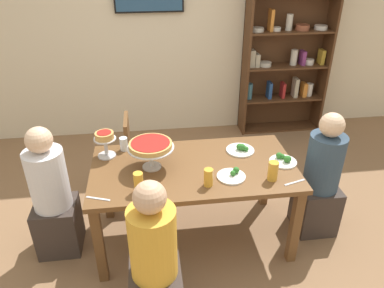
{
  "coord_description": "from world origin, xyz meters",
  "views": [
    {
      "loc": [
        -0.34,
        -2.45,
        2.33
      ],
      "look_at": [
        0.0,
        0.1,
        0.89
      ],
      "focal_mm": 34.28,
      "sensor_mm": 36.0,
      "label": 1
    }
  ],
  "objects_px": {
    "salad_plate_spare": "(284,160)",
    "dining_table": "(194,176)",
    "beer_glass_amber_tall": "(273,171)",
    "diner_head_east": "(320,183)",
    "diner_near_left": "(155,267)",
    "water_glass_clear_near": "(124,144)",
    "chair_far_left": "(140,153)",
    "deep_dish_pizza_stand": "(151,147)",
    "salad_plate_far_diner": "(232,175)",
    "cutlery_fork_near": "(295,182)",
    "beer_glass_amber_spare": "(139,182)",
    "diner_head_west": "(53,201)",
    "bookshelf": "(287,47)",
    "salad_plate_near_diner": "(241,149)",
    "personal_pizza_stand": "(105,139)",
    "beer_glass_amber_short": "(208,177)",
    "cutlery_knife_near": "(98,199)"
  },
  "relations": [
    {
      "from": "bookshelf",
      "to": "beer_glass_amber_spare",
      "type": "relative_size",
      "value": 14.27
    },
    {
      "from": "dining_table",
      "to": "deep_dish_pizza_stand",
      "type": "height_order",
      "value": "deep_dish_pizza_stand"
    },
    {
      "from": "diner_near_left",
      "to": "beer_glass_amber_short",
      "type": "relative_size",
      "value": 8.33
    },
    {
      "from": "beer_glass_amber_tall",
      "to": "diner_head_west",
      "type": "bearing_deg",
      "value": 170.58
    },
    {
      "from": "cutlery_fork_near",
      "to": "beer_glass_amber_tall",
      "type": "bearing_deg",
      "value": 140.88
    },
    {
      "from": "bookshelf",
      "to": "dining_table",
      "type": "bearing_deg",
      "value": -126.17
    },
    {
      "from": "beer_glass_amber_spare",
      "to": "bookshelf",
      "type": "bearing_deg",
      "value": 50.22
    },
    {
      "from": "diner_head_west",
      "to": "chair_far_left",
      "type": "height_order",
      "value": "diner_head_west"
    },
    {
      "from": "chair_far_left",
      "to": "salad_plate_far_diner",
      "type": "bearing_deg",
      "value": 38.74
    },
    {
      "from": "diner_head_east",
      "to": "chair_far_left",
      "type": "height_order",
      "value": "diner_head_east"
    },
    {
      "from": "beer_glass_amber_spare",
      "to": "water_glass_clear_near",
      "type": "height_order",
      "value": "beer_glass_amber_spare"
    },
    {
      "from": "personal_pizza_stand",
      "to": "beer_glass_amber_tall",
      "type": "xyz_separation_m",
      "value": [
        1.26,
        -0.51,
        -0.08
      ]
    },
    {
      "from": "chair_far_left",
      "to": "deep_dish_pizza_stand",
      "type": "xyz_separation_m",
      "value": [
        0.1,
        -0.67,
        0.44
      ]
    },
    {
      "from": "salad_plate_spare",
      "to": "beer_glass_amber_spare",
      "type": "height_order",
      "value": "beer_glass_amber_spare"
    },
    {
      "from": "beer_glass_amber_short",
      "to": "water_glass_clear_near",
      "type": "distance_m",
      "value": 0.88
    },
    {
      "from": "diner_head_east",
      "to": "cutlery_fork_near",
      "type": "relative_size",
      "value": 6.39
    },
    {
      "from": "salad_plate_near_diner",
      "to": "beer_glass_amber_spare",
      "type": "bearing_deg",
      "value": -152.04
    },
    {
      "from": "salad_plate_far_diner",
      "to": "diner_near_left",
      "type": "bearing_deg",
      "value": -137.35
    },
    {
      "from": "personal_pizza_stand",
      "to": "chair_far_left",
      "type": "bearing_deg",
      "value": 59.33
    },
    {
      "from": "salad_plate_spare",
      "to": "water_glass_clear_near",
      "type": "bearing_deg",
      "value": 163.87
    },
    {
      "from": "beer_glass_amber_spare",
      "to": "water_glass_clear_near",
      "type": "distance_m",
      "value": 0.63
    },
    {
      "from": "diner_head_east",
      "to": "beer_glass_amber_spare",
      "type": "height_order",
      "value": "diner_head_east"
    },
    {
      "from": "salad_plate_spare",
      "to": "beer_glass_amber_tall",
      "type": "bearing_deg",
      "value": -127.49
    },
    {
      "from": "bookshelf",
      "to": "salad_plate_far_diner",
      "type": "relative_size",
      "value": 10.02
    },
    {
      "from": "diner_head_east",
      "to": "beer_glass_amber_short",
      "type": "xyz_separation_m",
      "value": [
        -1.03,
        -0.24,
        0.32
      ]
    },
    {
      "from": "deep_dish_pizza_stand",
      "to": "salad_plate_near_diner",
      "type": "height_order",
      "value": "deep_dish_pizza_stand"
    },
    {
      "from": "bookshelf",
      "to": "water_glass_clear_near",
      "type": "distance_m",
      "value": 2.65
    },
    {
      "from": "dining_table",
      "to": "beer_glass_amber_short",
      "type": "distance_m",
      "value": 0.32
    },
    {
      "from": "deep_dish_pizza_stand",
      "to": "water_glass_clear_near",
      "type": "relative_size",
      "value": 3.13
    },
    {
      "from": "dining_table",
      "to": "salad_plate_far_diner",
      "type": "bearing_deg",
      "value": -34.19
    },
    {
      "from": "salad_plate_spare",
      "to": "cutlery_fork_near",
      "type": "height_order",
      "value": "salad_plate_spare"
    },
    {
      "from": "personal_pizza_stand",
      "to": "dining_table",
      "type": "bearing_deg",
      "value": -20.03
    },
    {
      "from": "diner_near_left",
      "to": "salad_plate_spare",
      "type": "bearing_deg",
      "value": -56.28
    },
    {
      "from": "chair_far_left",
      "to": "personal_pizza_stand",
      "type": "distance_m",
      "value": 0.66
    },
    {
      "from": "personal_pizza_stand",
      "to": "water_glass_clear_near",
      "type": "distance_m",
      "value": 0.19
    },
    {
      "from": "personal_pizza_stand",
      "to": "cutlery_knife_near",
      "type": "xyz_separation_m",
      "value": [
        -0.02,
        -0.58,
        -0.16
      ]
    },
    {
      "from": "diner_head_west",
      "to": "dining_table",
      "type": "bearing_deg",
      "value": -1.25
    },
    {
      "from": "salad_plate_spare",
      "to": "beer_glass_amber_short",
      "type": "xyz_separation_m",
      "value": [
        -0.66,
        -0.23,
        0.05
      ]
    },
    {
      "from": "diner_head_east",
      "to": "salad_plate_spare",
      "type": "bearing_deg",
      "value": 1.8
    },
    {
      "from": "salad_plate_spare",
      "to": "salad_plate_near_diner",
      "type": "bearing_deg",
      "value": 143.87
    },
    {
      "from": "personal_pizza_stand",
      "to": "cutlery_fork_near",
      "type": "distance_m",
      "value": 1.54
    },
    {
      "from": "diner_near_left",
      "to": "cutlery_fork_near",
      "type": "relative_size",
      "value": 6.39
    },
    {
      "from": "deep_dish_pizza_stand",
      "to": "salad_plate_near_diner",
      "type": "xyz_separation_m",
      "value": [
        0.77,
        0.15,
        -0.17
      ]
    },
    {
      "from": "salad_plate_far_diner",
      "to": "cutlery_fork_near",
      "type": "xyz_separation_m",
      "value": [
        0.45,
        -0.14,
        -0.01
      ]
    },
    {
      "from": "dining_table",
      "to": "bookshelf",
      "type": "height_order",
      "value": "bookshelf"
    },
    {
      "from": "bookshelf",
      "to": "diner_near_left",
      "type": "bearing_deg",
      "value": -123.38
    },
    {
      "from": "diner_near_left",
      "to": "water_glass_clear_near",
      "type": "xyz_separation_m",
      "value": [
        -0.2,
        1.1,
        0.31
      ]
    },
    {
      "from": "salad_plate_spare",
      "to": "dining_table",
      "type": "bearing_deg",
      "value": 177.33
    },
    {
      "from": "dining_table",
      "to": "diner_head_west",
      "type": "xyz_separation_m",
      "value": [
        -1.14,
        0.02,
        -0.16
      ]
    },
    {
      "from": "dining_table",
      "to": "diner_near_left",
      "type": "distance_m",
      "value": 0.86
    }
  ]
}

